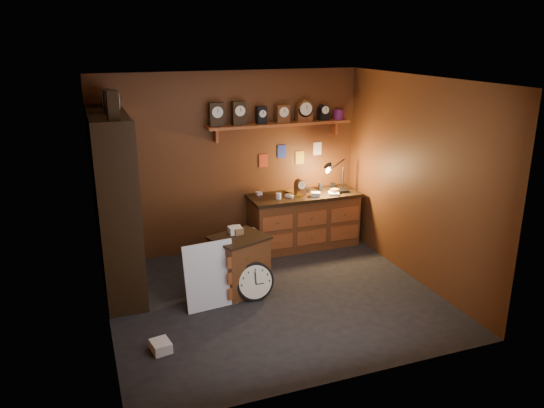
{
  "coord_description": "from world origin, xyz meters",
  "views": [
    {
      "loc": [
        -2.13,
        -5.64,
        3.18
      ],
      "look_at": [
        0.1,
        0.35,
        1.13
      ],
      "focal_mm": 35.0,
      "sensor_mm": 36.0,
      "label": 1
    }
  ],
  "objects": [
    {
      "name": "workbench",
      "position": [
        1.05,
        1.47,
        0.47
      ],
      "size": [
        1.72,
        0.66,
        1.36
      ],
      "color": "brown",
      "rests_on": "ground"
    },
    {
      "name": "floor_box_a",
      "position": [
        -0.48,
        0.61,
        0.07
      ],
      "size": [
        0.3,
        0.27,
        0.15
      ],
      "primitive_type": "cube",
      "rotation": [
        0.0,
        0.0,
        0.36
      ],
      "color": "#8B603C",
      "rests_on": "ground"
    },
    {
      "name": "floor_box_c",
      "position": [
        -0.61,
        0.7,
        0.1
      ],
      "size": [
        0.33,
        0.31,
        0.2
      ],
      "primitive_type": "cube",
      "rotation": [
        0.0,
        0.0,
        0.37
      ],
      "color": "#8B603C",
      "rests_on": "ground"
    },
    {
      "name": "mini_fridge",
      "position": [
        -0.05,
        1.01,
        0.25
      ],
      "size": [
        0.52,
        0.54,
        0.49
      ],
      "rotation": [
        0.0,
        0.0,
        0.1
      ],
      "color": "silver",
      "rests_on": "ground"
    },
    {
      "name": "floor_box_b",
      "position": [
        -1.54,
        -0.69,
        0.06
      ],
      "size": [
        0.23,
        0.26,
        0.11
      ],
      "primitive_type": "cube",
      "rotation": [
        0.0,
        0.0,
        0.17
      ],
      "color": "white",
      "rests_on": "ground"
    },
    {
      "name": "big_round_clock",
      "position": [
        -0.24,
        0.06,
        0.24
      ],
      "size": [
        0.49,
        0.16,
        0.49
      ],
      "color": "black",
      "rests_on": "ground"
    },
    {
      "name": "shelving_unit",
      "position": [
        -1.79,
        0.98,
        1.25
      ],
      "size": [
        0.47,
        1.6,
        2.58
      ],
      "color": "black",
      "rests_on": "ground"
    },
    {
      "name": "floor",
      "position": [
        0.0,
        0.0,
        0.0
      ],
      "size": [
        4.0,
        4.0,
        0.0
      ],
      "primitive_type": "plane",
      "color": "black",
      "rests_on": "ground"
    },
    {
      "name": "low_cabinet",
      "position": [
        -0.34,
        0.34,
        0.41
      ],
      "size": [
        0.81,
        0.74,
        0.84
      ],
      "rotation": [
        0.0,
        0.0,
        0.35
      ],
      "color": "brown",
      "rests_on": "ground"
    },
    {
      "name": "room_shell",
      "position": [
        0.04,
        0.11,
        1.72
      ],
      "size": [
        4.02,
        3.62,
        2.71
      ],
      "color": "#5A2F15",
      "rests_on": "ground"
    },
    {
      "name": "white_panel",
      "position": [
        -0.8,
        0.07,
        0.0
      ],
      "size": [
        0.64,
        0.24,
        0.83
      ],
      "primitive_type": "cube",
      "rotation": [
        -0.17,
        0.0,
        0.11
      ],
      "color": "silver",
      "rests_on": "ground"
    }
  ]
}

